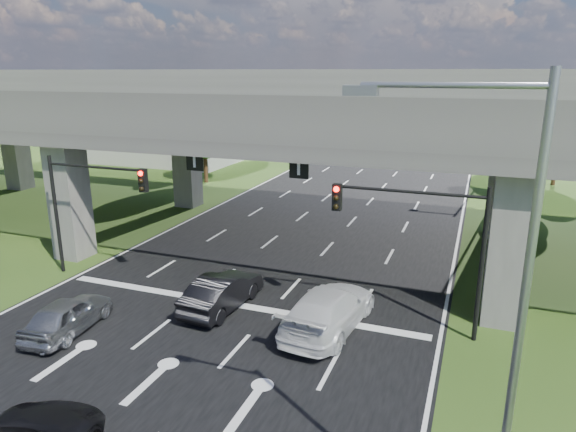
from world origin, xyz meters
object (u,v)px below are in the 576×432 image
Objects in this scene: signal_right at (423,230)px; streetlight_far at (490,131)px; car_dark at (222,292)px; car_silver at (67,315)px; streetlight_near at (497,311)px; streetlight_beyond at (490,114)px; signal_left at (88,196)px; car_white at (329,309)px.

signal_right is 20.25m from streetlight_far.
car_dark is at bearing -116.24° from streetlight_far.
signal_right reaches higher than car_silver.
streetlight_beyond is at bearing 90.00° from streetlight_near.
signal_right and signal_left have the same top height.
streetlight_near is 46.00m from streetlight_beyond.
car_dark is at bearing -7.10° from signal_left.
streetlight_beyond is 37.89m from car_white.
car_dark is (4.69, 4.01, 0.06)m from car_silver.
car_silver is at bearing -158.81° from signal_right.
car_dark is (7.57, -0.94, -3.39)m from signal_left.
signal_left is 1.03× the size of car_white.
car_dark is at bearing -173.34° from signal_right.
car_silver is (-15.04, 4.99, -5.11)m from streetlight_near.
streetlight_far is at bearing 90.00° from streetlight_near.
streetlight_beyond is 1.72× the size of car_white.
car_dark is (-10.35, 9.00, -5.05)m from streetlight_near.
streetlight_near reaches higher than car_white.
signal_left is at bearing 150.98° from streetlight_near.
car_white is (12.36, -1.09, -3.31)m from signal_left.
signal_right is at bearing 102.88° from streetlight_near.
signal_left is at bearing -3.26° from car_dark.
car_white reaches higher than car_silver.
streetlight_far reaches higher than car_white.
car_silver is (2.88, -4.95, -3.45)m from signal_left.
streetlight_far is 1.00× the size of streetlight_beyond.
signal_right is 1.44× the size of car_silver.
streetlight_beyond reaches higher than signal_right.
car_white reaches higher than car_dark.
streetlight_far is 23.95m from car_dark.
car_white is at bearing -104.73° from streetlight_far.
signal_right reaches higher than car_dark.
signal_left is at bearing 180.00° from signal_right.
streetlight_far is 29.63m from car_silver.
streetlight_far is 2.15× the size of car_dark.
car_dark is at bearing -105.63° from streetlight_beyond.
streetlight_beyond is 2.15× the size of car_dark.
streetlight_near reaches higher than signal_left.
signal_left is 1.44× the size of car_silver.
streetlight_far is (17.92, 20.06, 1.66)m from signal_left.
signal_right is at bearing 0.00° from signal_left.
streetlight_far is 22.43m from car_white.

